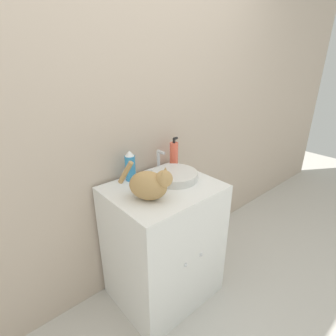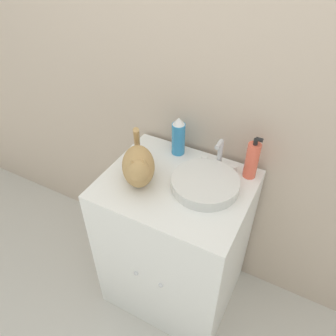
{
  "view_description": "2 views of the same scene",
  "coord_description": "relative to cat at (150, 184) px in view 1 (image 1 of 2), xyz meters",
  "views": [
    {
      "loc": [
        -0.93,
        -0.84,
        1.62
      ],
      "look_at": [
        0.0,
        0.23,
        1.01
      ],
      "focal_mm": 28.0,
      "sensor_mm": 36.0,
      "label": 1
    },
    {
      "loc": [
        0.49,
        -0.72,
        1.88
      ],
      "look_at": [
        -0.02,
        0.24,
        0.98
      ],
      "focal_mm": 35.0,
      "sensor_mm": 36.0,
      "label": 2
    }
  ],
  "objects": [
    {
      "name": "sink_basin",
      "position": [
        0.28,
        0.1,
        -0.07
      ],
      "size": [
        0.31,
        0.31,
        0.05
      ],
      "color": "silver",
      "rests_on": "vanity_cabinet"
    },
    {
      "name": "wall_back",
      "position": [
        0.15,
        0.4,
        0.29
      ],
      "size": [
        6.0,
        0.05,
        2.5
      ],
      "color": "#C6B29E",
      "rests_on": "ground_plane"
    },
    {
      "name": "vanity_cabinet",
      "position": [
        0.15,
        0.07,
        -0.53
      ],
      "size": [
        0.68,
        0.57,
        0.87
      ],
      "color": "white",
      "rests_on": "ground_plane"
    },
    {
      "name": "ground_plane",
      "position": [
        0.15,
        -0.21,
        -0.96
      ],
      "size": [
        8.0,
        8.0,
        0.0
      ],
      "primitive_type": "plane",
      "color": "beige"
    },
    {
      "name": "faucet",
      "position": [
        0.28,
        0.27,
        -0.03
      ],
      "size": [
        0.18,
        0.08,
        0.16
      ],
      "color": "silver",
      "rests_on": "vanity_cabinet"
    },
    {
      "name": "spray_bottle",
      "position": [
        0.06,
        0.28,
        0.01
      ],
      "size": [
        0.07,
        0.07,
        0.2
      ],
      "color": "#338CCC",
      "rests_on": "vanity_cabinet"
    },
    {
      "name": "soap_bottle",
      "position": [
        0.43,
        0.28,
        -0.0
      ],
      "size": [
        0.06,
        0.06,
        0.22
      ],
      "color": "#EF6047",
      "rests_on": "vanity_cabinet"
    },
    {
      "name": "cat",
      "position": [
        0.0,
        0.0,
        0.0
      ],
      "size": [
        0.24,
        0.3,
        0.22
      ],
      "rotation": [
        0.0,
        0.0,
        -0.98
      ],
      "color": "tan",
      "rests_on": "vanity_cabinet"
    }
  ]
}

